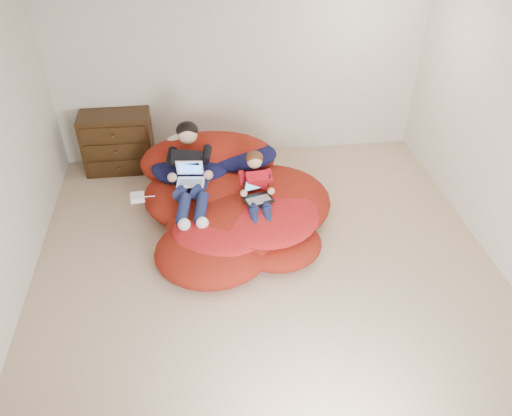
{
  "coord_description": "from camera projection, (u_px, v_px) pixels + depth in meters",
  "views": [
    {
      "loc": [
        -0.62,
        -3.9,
        3.78
      ],
      "look_at": [
        -0.09,
        0.16,
        0.7
      ],
      "focal_mm": 35.0,
      "sensor_mm": 36.0,
      "label": 1
    }
  ],
  "objects": [
    {
      "name": "cream_pillow",
      "position": [
        183.0,
        145.0,
        6.31
      ],
      "size": [
        0.49,
        0.31,
        0.31
      ],
      "primitive_type": "ellipsoid",
      "color": "beige",
      "rests_on": "beanbag_pile"
    },
    {
      "name": "room_shell",
      "position": [
        267.0,
        252.0,
        5.3
      ],
      "size": [
        5.1,
        5.1,
        2.77
      ],
      "color": "tan",
      "rests_on": "ground"
    },
    {
      "name": "beanbag_pile",
      "position": [
        231.0,
        202.0,
        5.97
      ],
      "size": [
        2.31,
        2.41,
        0.87
      ],
      "color": "maroon",
      "rests_on": "ground"
    },
    {
      "name": "younger_boy",
      "position": [
        257.0,
        187.0,
        5.62
      ],
      "size": [
        0.28,
        0.9,
        0.59
      ],
      "color": "red",
      "rests_on": "beanbag_pile"
    },
    {
      "name": "laptop_white",
      "position": [
        190.0,
        176.0,
        5.72
      ],
      "size": [
        0.33,
        0.31,
        0.23
      ],
      "color": "white",
      "rests_on": "older_boy"
    },
    {
      "name": "dresser",
      "position": [
        118.0,
        142.0,
        6.79
      ],
      "size": [
        0.93,
        0.53,
        0.83
      ],
      "color": "#311F0D",
      "rests_on": "ground"
    },
    {
      "name": "older_boy",
      "position": [
        190.0,
        167.0,
        5.81
      ],
      "size": [
        0.43,
        1.3,
        0.72
      ],
      "color": "black",
      "rests_on": "beanbag_pile"
    },
    {
      "name": "laptop_black",
      "position": [
        258.0,
        193.0,
        5.61
      ],
      "size": [
        0.36,
        0.38,
        0.22
      ],
      "color": "black",
      "rests_on": "younger_boy"
    },
    {
      "name": "power_adapter",
      "position": [
        137.0,
        197.0,
        5.75
      ],
      "size": [
        0.18,
        0.18,
        0.06
      ],
      "primitive_type": "cube",
      "rotation": [
        0.0,
        0.0,
        0.12
      ],
      "color": "white",
      "rests_on": "beanbag_pile"
    }
  ]
}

